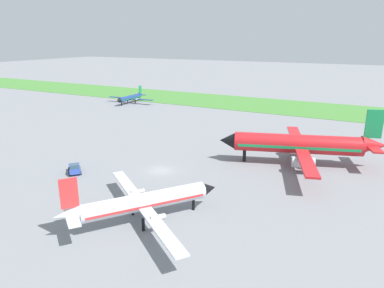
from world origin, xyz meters
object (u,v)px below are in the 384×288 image
(airplane_taxiing_turboprop, at_px, (130,98))
(airplane_midfield_jet, at_px, (300,144))
(airplane_foreground_turboprop, at_px, (142,202))
(pushback_tug_near_gate, at_px, (74,168))

(airplane_taxiing_turboprop, bearing_deg, airplane_midfield_jet, 58.87)
(airplane_foreground_turboprop, bearing_deg, airplane_taxiing_turboprop, 74.72)
(airplane_foreground_turboprop, xyz_separation_m, airplane_midfield_jet, (13.28, 30.83, 1.14))
(airplane_taxiing_turboprop, height_order, pushback_tug_near_gate, airplane_taxiing_turboprop)
(airplane_foreground_turboprop, relative_size, pushback_tug_near_gate, 5.35)
(airplane_midfield_jet, bearing_deg, pushback_tug_near_gate, 16.29)
(airplane_taxiing_turboprop, relative_size, pushback_tug_near_gate, 4.77)
(airplane_midfield_jet, distance_m, airplane_taxiing_turboprop, 76.45)
(airplane_taxiing_turboprop, distance_m, pushback_tug_near_gate, 68.48)
(airplane_midfield_jet, xyz_separation_m, airplane_taxiing_turboprop, (-66.82, 37.11, -1.82))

